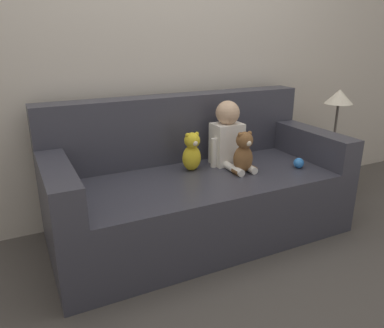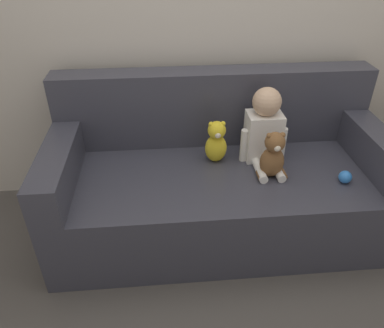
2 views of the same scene
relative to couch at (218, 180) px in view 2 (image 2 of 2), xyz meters
The scene contains 6 objects.
ground_plane 0.32m from the couch, 90.00° to the right, with size 12.00×12.00×0.00m, color #4C4742.
couch is the anchor object (origin of this frame).
person_baby 0.41m from the couch, ahead, with size 0.27×0.36×0.44m.
teddy_bear_brown 0.40m from the couch, 30.25° to the right, with size 0.16×0.13×0.28m.
plush_toy_side 0.25m from the couch, 120.79° to the left, with size 0.13×0.12×0.26m.
toy_ball 0.72m from the couch, 21.06° to the right, with size 0.07×0.07×0.07m.
Camera 2 is at (-0.33, -1.77, 1.64)m, focal length 35.00 mm.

